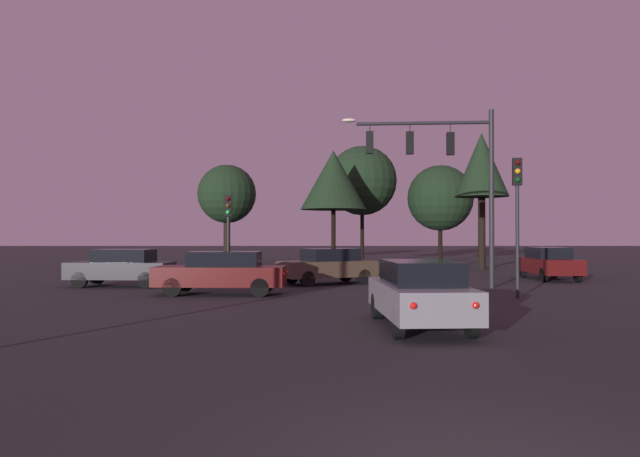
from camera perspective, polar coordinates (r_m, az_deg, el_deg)
name	(u,v)px	position (r m, az deg, el deg)	size (l,w,h in m)	color
ground_plane	(350,277)	(29.83, 2.87, -4.67)	(168.00, 168.00, 0.00)	#262326
traffic_signal_mast_arm	(446,163)	(24.24, 12.04, 6.22)	(6.00, 0.68, 7.08)	#232326
traffic_light_corner_left	(519,199)	(20.66, 18.62, 2.67)	(0.34, 0.37, 4.65)	#232326
traffic_light_corner_right	(230,221)	(25.16, -8.65, 0.74)	(0.31, 0.35, 3.78)	#232326
car_nearside_lane	(421,293)	(13.69, 9.72, -6.10)	(1.95, 4.54, 1.52)	gray
car_crossing_left	(223,272)	(21.18, -9.27, -4.15)	(4.65, 1.88, 1.52)	#4C0F0F
car_crossing_right	(124,267)	(25.51, -18.36, -3.53)	(4.27, 2.03, 1.52)	#232328
car_far_lane	(330,266)	(25.38, 0.96, -3.58)	(4.40, 3.41, 1.52)	#473828
car_parked_lot	(551,263)	(29.88, 21.32, -3.09)	(1.80, 4.38, 1.52)	#4C0F0F
tree_behind_sign	(335,180)	(40.12, 1.47, 4.67)	(4.47, 4.47, 7.82)	black
tree_left_far	(442,198)	(46.40, 11.66, 2.88)	(5.03, 5.03, 7.46)	black
tree_center_horizon	(229,194)	(43.24, -8.77, 3.26)	(4.21, 4.21, 7.16)	black
tree_right_cluster	(364,181)	(45.77, 4.25, 4.60)	(5.34, 5.34, 8.94)	black
tree_lot_edge	(483,166)	(37.47, 15.45, 5.82)	(3.25, 3.25, 8.33)	black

